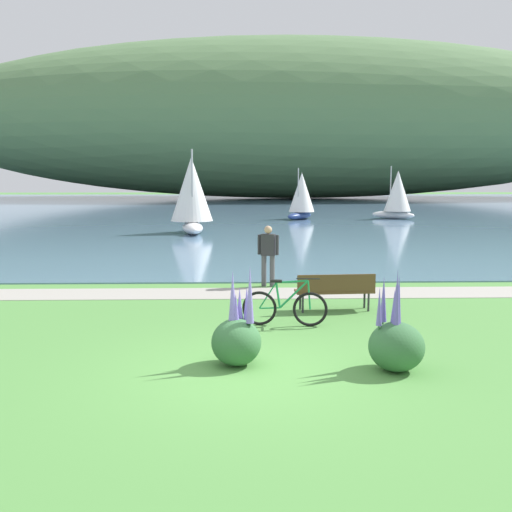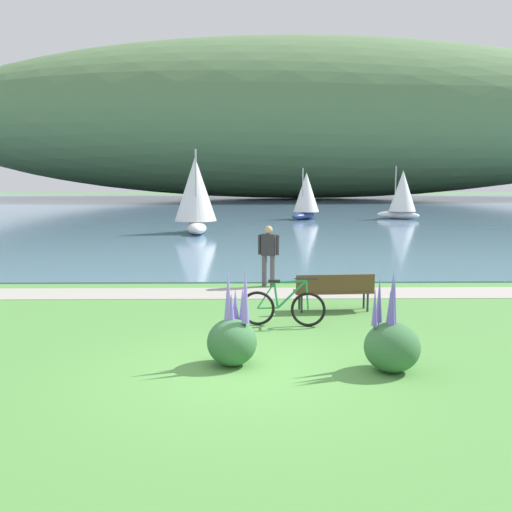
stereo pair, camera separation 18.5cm
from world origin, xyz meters
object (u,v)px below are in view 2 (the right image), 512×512
Objects in this scene: sailboat_mid_bay at (195,194)px; bicycle_leaning_near_bench at (283,307)px; sailboat_toward_hillside at (402,194)px; park_bench_near_camera at (334,289)px; person_at_shoreline at (269,252)px; sailboat_nearest_to_shore at (306,195)px.

bicycle_leaning_near_bench is at bearing -80.02° from sailboat_mid_bay.
sailboat_mid_bay is 16.96m from sailboat_toward_hillside.
park_bench_near_camera is 3.46m from person_at_shoreline.
sailboat_mid_bay is (-3.34, 15.36, 1.13)m from person_at_shoreline.
park_bench_near_camera is at bearing -75.64° from sailboat_mid_bay.
bicycle_leaning_near_bench reaches higher than park_bench_near_camera.
sailboat_toward_hillside is at bearing 36.64° from sailboat_mid_bay.
bicycle_leaning_near_bench is 0.40× the size of sailboat_mid_bay.
sailboat_mid_bay is (-3.49, 19.81, 1.71)m from bicycle_leaning_near_bench.
sailboat_toward_hillside reaches higher than park_bench_near_camera.
sailboat_mid_bay is (-6.85, -9.99, 0.39)m from sailboat_nearest_to_shore.
sailboat_mid_bay is at bearing 104.36° from park_bench_near_camera.
sailboat_nearest_to_shore reaches higher than park_bench_near_camera.
park_bench_near_camera is 0.42× the size of sailboat_mid_bay.
bicycle_leaning_near_bench is 30.02m from sailboat_nearest_to_shore.
sailboat_nearest_to_shore is 0.81× the size of sailboat_mid_bay.
sailboat_toward_hillside is at bearing 1.12° from sailboat_nearest_to_shore.
park_bench_near_camera is 19.16m from sailboat_mid_bay.
bicycle_leaning_near_bench is 0.50× the size of sailboat_nearest_to_shore.
sailboat_mid_bay is at bearing -143.36° from sailboat_toward_hillside.
person_at_shoreline is (-0.14, 4.45, 0.58)m from bicycle_leaning_near_bench.
bicycle_leaning_near_bench is 1.03× the size of person_at_shoreline.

